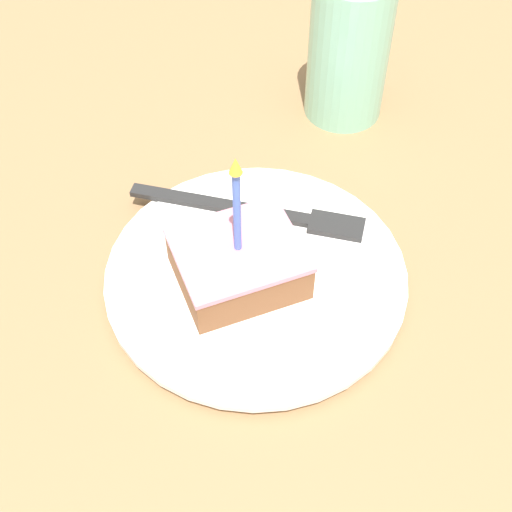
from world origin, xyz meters
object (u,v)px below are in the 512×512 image
fork (262,212)px  bottle (350,42)px  plate (256,276)px  cake_slice (238,262)px

fork → bottle: (0.12, -0.13, 0.06)m
plate → bottle: (0.17, -0.16, 0.07)m
plate → cake_slice: size_ratio=1.90×
fork → plate: bearing=154.0°
cake_slice → bottle: bottle is taller
plate → cake_slice: bearing=96.2°
cake_slice → bottle: bearing=-45.3°
plate → fork: fork is taller
plate → bottle: size_ratio=1.25×
cake_slice → bottle: (0.17, -0.17, 0.04)m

